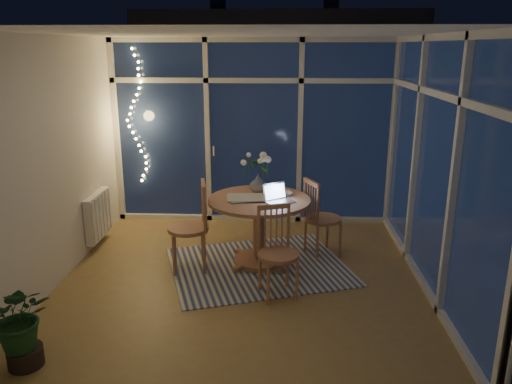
% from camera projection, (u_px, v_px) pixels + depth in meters
% --- Properties ---
extents(floor, '(4.00, 4.00, 0.00)m').
position_uv_depth(floor, '(244.00, 278.00, 5.54)').
color(floor, olive).
rests_on(floor, ground).
extents(ceiling, '(4.00, 4.00, 0.00)m').
position_uv_depth(ceiling, '(243.00, 33.00, 4.81)').
color(ceiling, white).
rests_on(ceiling, wall_back).
extents(wall_back, '(4.00, 0.04, 2.60)m').
position_uv_depth(wall_back, '(254.00, 132.00, 7.09)').
color(wall_back, white).
rests_on(wall_back, floor).
extents(wall_front, '(4.00, 0.04, 2.60)m').
position_uv_depth(wall_front, '(222.00, 234.00, 3.26)').
color(wall_front, white).
rests_on(wall_front, floor).
extents(wall_left, '(0.04, 4.00, 2.60)m').
position_uv_depth(wall_left, '(55.00, 162.00, 5.27)').
color(wall_left, white).
rests_on(wall_left, floor).
extents(wall_right, '(0.04, 4.00, 2.60)m').
position_uv_depth(wall_right, '(439.00, 167.00, 5.08)').
color(wall_right, white).
rests_on(wall_right, floor).
extents(window_wall_back, '(4.00, 0.10, 2.60)m').
position_uv_depth(window_wall_back, '(254.00, 133.00, 7.05)').
color(window_wall_back, silver).
rests_on(window_wall_back, floor).
extents(window_wall_right, '(0.10, 4.00, 2.60)m').
position_uv_depth(window_wall_right, '(435.00, 167.00, 5.08)').
color(window_wall_right, silver).
rests_on(window_wall_right, floor).
extents(radiator, '(0.10, 0.70, 0.58)m').
position_uv_depth(radiator, '(98.00, 215.00, 6.38)').
color(radiator, white).
rests_on(radiator, wall_left).
extents(fairy_lights, '(0.24, 0.10, 1.85)m').
position_uv_depth(fairy_lights, '(136.00, 117.00, 6.99)').
color(fairy_lights, '#ECBF5E').
rests_on(fairy_lights, window_wall_back).
extents(garden_patio, '(12.00, 6.00, 0.10)m').
position_uv_depth(garden_patio, '(286.00, 174.00, 10.32)').
color(garden_patio, black).
rests_on(garden_patio, ground).
extents(garden_fence, '(11.00, 0.08, 1.80)m').
position_uv_depth(garden_fence, '(263.00, 124.00, 10.56)').
color(garden_fence, '#3D2816').
rests_on(garden_fence, ground).
extents(neighbour_roof, '(7.00, 3.00, 2.20)m').
position_uv_depth(neighbour_roof, '(278.00, 57.00, 13.05)').
color(neighbour_roof, '#363941').
rests_on(neighbour_roof, ground).
extents(garden_shrubs, '(0.90, 0.90, 0.90)m').
position_uv_depth(garden_shrubs, '(212.00, 167.00, 8.71)').
color(garden_shrubs, black).
rests_on(garden_shrubs, ground).
extents(rug, '(2.39, 2.13, 0.01)m').
position_uv_depth(rug, '(259.00, 266.00, 5.83)').
color(rug, beige).
rests_on(rug, floor).
extents(dining_table, '(1.48, 1.48, 0.80)m').
position_uv_depth(dining_table, '(259.00, 232.00, 5.82)').
color(dining_table, '#8D5B3F').
rests_on(dining_table, floor).
extents(chair_left, '(0.57, 0.57, 1.05)m').
position_uv_depth(chair_left, '(188.00, 226.00, 5.63)').
color(chair_left, '#8D5B3F').
rests_on(chair_left, floor).
extents(chair_right, '(0.60, 0.60, 0.98)m').
position_uv_depth(chair_right, '(323.00, 217.00, 6.04)').
color(chair_right, '#8D5B3F').
rests_on(chair_right, floor).
extents(chair_front, '(0.56, 0.56, 0.95)m').
position_uv_depth(chair_front, '(278.00, 253.00, 5.03)').
color(chair_front, '#8D5B3F').
rests_on(chair_front, floor).
extents(laptop, '(0.40, 0.39, 0.22)m').
position_uv_depth(laptop, '(280.00, 193.00, 5.53)').
color(laptop, silver).
rests_on(laptop, dining_table).
extents(flower_vase, '(0.25, 0.25, 0.21)m').
position_uv_depth(flower_vase, '(258.00, 184.00, 5.93)').
color(flower_vase, white).
rests_on(flower_vase, dining_table).
extents(bowl, '(0.19, 0.19, 0.04)m').
position_uv_depth(bowl, '(285.00, 194.00, 5.83)').
color(bowl, white).
rests_on(bowl, dining_table).
extents(newspapers, '(0.48, 0.41, 0.02)m').
position_uv_depth(newspapers, '(248.00, 197.00, 5.72)').
color(newspapers, '#B8B7AF').
rests_on(newspapers, dining_table).
extents(phone, '(0.13, 0.12, 0.01)m').
position_uv_depth(phone, '(269.00, 198.00, 5.71)').
color(phone, black).
rests_on(phone, dining_table).
extents(potted_plant, '(0.65, 0.61, 0.76)m').
position_uv_depth(potted_plant, '(21.00, 324.00, 3.93)').
color(potted_plant, '#17411E').
rests_on(potted_plant, floor).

